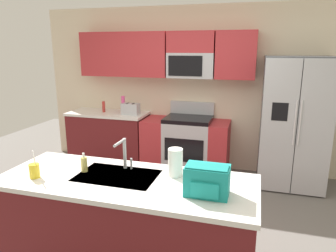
# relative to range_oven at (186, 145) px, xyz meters

# --- Properties ---
(ground_plane) EXTENTS (9.00, 9.00, 0.00)m
(ground_plane) POSITION_rel_range_oven_xyz_m (0.05, -1.80, -0.44)
(ground_plane) COLOR #66605B
(ground_plane) RESTS_ON ground
(kitchen_wall_unit) EXTENTS (5.20, 0.43, 2.60)m
(kitchen_wall_unit) POSITION_rel_range_oven_xyz_m (-0.09, 0.28, 1.03)
(kitchen_wall_unit) COLOR beige
(kitchen_wall_unit) RESTS_ON ground
(back_counter) EXTENTS (1.33, 0.63, 0.90)m
(back_counter) POSITION_rel_range_oven_xyz_m (-1.35, -0.00, 0.01)
(back_counter) COLOR maroon
(back_counter) RESTS_ON ground
(range_oven) EXTENTS (1.36, 0.61, 1.10)m
(range_oven) POSITION_rel_range_oven_xyz_m (0.00, 0.00, 0.00)
(range_oven) COLOR #B7BABF
(range_oven) RESTS_ON ground
(refrigerator) EXTENTS (0.90, 0.76, 1.85)m
(refrigerator) POSITION_rel_range_oven_xyz_m (1.57, -0.07, 0.48)
(refrigerator) COLOR #4C4F54
(refrigerator) RESTS_ON ground
(island_counter) EXTENTS (2.15, 0.82, 0.90)m
(island_counter) POSITION_rel_range_oven_xyz_m (0.05, -2.45, 0.01)
(island_counter) COLOR maroon
(island_counter) RESTS_ON ground
(toaster) EXTENTS (0.28, 0.16, 0.18)m
(toaster) POSITION_rel_range_oven_xyz_m (-0.92, -0.05, 0.55)
(toaster) COLOR #B7BABF
(toaster) RESTS_ON back_counter
(pepper_mill) EXTENTS (0.05, 0.05, 0.18)m
(pepper_mill) POSITION_rel_range_oven_xyz_m (-1.43, -0.00, 0.55)
(pepper_mill) COLOR #B2332D
(pepper_mill) RESTS_ON back_counter
(bottle_pink) EXTENTS (0.06, 0.06, 0.28)m
(bottle_pink) POSITION_rel_range_oven_xyz_m (-1.09, 0.05, 0.60)
(bottle_pink) COLOR #EA4C93
(bottle_pink) RESTS_ON back_counter
(sink_faucet) EXTENTS (0.08, 0.21, 0.28)m
(sink_faucet) POSITION_rel_range_oven_xyz_m (-0.05, -2.26, 0.62)
(sink_faucet) COLOR #B7BABF
(sink_faucet) RESTS_ON island_counter
(drink_cup_yellow) EXTENTS (0.08, 0.08, 0.24)m
(drink_cup_yellow) POSITION_rel_range_oven_xyz_m (-0.69, -2.63, 0.52)
(drink_cup_yellow) COLOR yellow
(drink_cup_yellow) RESTS_ON island_counter
(soap_dispenser) EXTENTS (0.06, 0.06, 0.17)m
(soap_dispenser) POSITION_rel_range_oven_xyz_m (-0.37, -2.40, 0.53)
(soap_dispenser) COLOR #D8CC66
(soap_dispenser) RESTS_ON island_counter
(paper_towel_roll) EXTENTS (0.12, 0.12, 0.24)m
(paper_towel_roll) POSITION_rel_range_oven_xyz_m (0.42, -2.27, 0.58)
(paper_towel_roll) COLOR white
(paper_towel_roll) RESTS_ON island_counter
(backpack) EXTENTS (0.32, 0.22, 0.23)m
(backpack) POSITION_rel_range_oven_xyz_m (0.74, -2.54, 0.57)
(backpack) COLOR teal
(backpack) RESTS_ON island_counter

